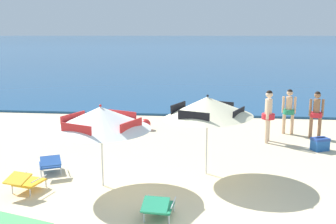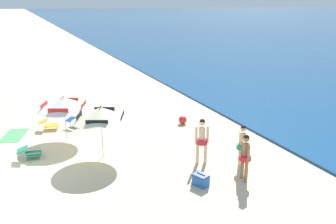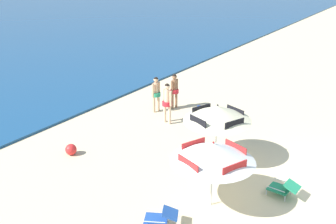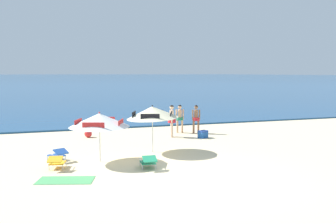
{
  "view_description": "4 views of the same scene",
  "coord_description": "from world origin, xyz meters",
  "px_view_note": "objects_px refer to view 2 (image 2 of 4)",
  "views": [
    {
      "loc": [
        -0.34,
        -5.53,
        3.56
      ],
      "look_at": [
        -1.61,
        6.17,
        1.19
      ],
      "focal_mm": 41.49,
      "sensor_mm": 36.0,
      "label": 1
    },
    {
      "loc": [
        12.26,
        1.54,
        5.76
      ],
      "look_at": [
        -1.18,
        7.18,
        1.24
      ],
      "focal_mm": 37.59,
      "sensor_mm": 36.0,
      "label": 2
    },
    {
      "loc": [
        -11.56,
        -1.14,
        6.48
      ],
      "look_at": [
        1.14,
        7.01,
        0.72
      ],
      "focal_mm": 42.43,
      "sensor_mm": 36.0,
      "label": 3
    },
    {
      "loc": [
        -4.6,
        -10.99,
        3.49
      ],
      "look_at": [
        1.07,
        6.35,
        1.49
      ],
      "focal_mm": 38.41,
      "sensor_mm": 36.0,
      "label": 4
    }
  ],
  "objects_px": {
    "beach_umbrella_striped_second": "(101,114)",
    "person_wading_in": "(242,143)",
    "lounge_chair_facing_sea": "(49,124)",
    "beach_towel": "(14,135)",
    "person_standing_beside": "(202,138)",
    "beach_ball": "(183,120)",
    "person_standing_near_shore": "(245,154)",
    "lounge_chair_beside_umbrella": "(29,152)",
    "cooler_box": "(201,180)",
    "beach_umbrella_striped_main": "(64,103)",
    "lounge_chair_under_umbrella": "(76,121)"
  },
  "relations": [
    {
      "from": "beach_umbrella_striped_second",
      "to": "person_wading_in",
      "type": "relative_size",
      "value": 1.6
    },
    {
      "from": "beach_umbrella_striped_second",
      "to": "person_wading_in",
      "type": "distance_m",
      "value": 5.36
    },
    {
      "from": "lounge_chair_facing_sea",
      "to": "beach_towel",
      "type": "bearing_deg",
      "value": -81.15
    },
    {
      "from": "person_standing_beside",
      "to": "person_wading_in",
      "type": "xyz_separation_m",
      "value": [
        0.89,
        1.17,
        -0.07
      ]
    },
    {
      "from": "beach_umbrella_striped_second",
      "to": "beach_ball",
      "type": "relative_size",
      "value": 6.44
    },
    {
      "from": "person_standing_near_shore",
      "to": "beach_towel",
      "type": "height_order",
      "value": "person_standing_near_shore"
    },
    {
      "from": "person_wading_in",
      "to": "beach_towel",
      "type": "bearing_deg",
      "value": -131.32
    },
    {
      "from": "lounge_chair_facing_sea",
      "to": "beach_umbrella_striped_second",
      "type": "bearing_deg",
      "value": 22.23
    },
    {
      "from": "lounge_chair_beside_umbrella",
      "to": "person_standing_beside",
      "type": "bearing_deg",
      "value": 63.91
    },
    {
      "from": "beach_umbrella_striped_second",
      "to": "person_standing_near_shore",
      "type": "height_order",
      "value": "beach_umbrella_striped_second"
    },
    {
      "from": "person_standing_beside",
      "to": "beach_umbrella_striped_second",
      "type": "bearing_deg",
      "value": -121.49
    },
    {
      "from": "cooler_box",
      "to": "beach_towel",
      "type": "distance_m",
      "value": 9.3
    },
    {
      "from": "beach_umbrella_striped_main",
      "to": "beach_ball",
      "type": "relative_size",
      "value": 7.68
    },
    {
      "from": "beach_umbrella_striped_main",
      "to": "beach_umbrella_striped_second",
      "type": "height_order",
      "value": "beach_umbrella_striped_second"
    },
    {
      "from": "lounge_chair_beside_umbrella",
      "to": "beach_towel",
      "type": "bearing_deg",
      "value": -169.08
    },
    {
      "from": "person_standing_near_shore",
      "to": "beach_towel",
      "type": "distance_m",
      "value": 10.5
    },
    {
      "from": "beach_umbrella_striped_second",
      "to": "lounge_chair_under_umbrella",
      "type": "relative_size",
      "value": 2.59
    },
    {
      "from": "person_standing_near_shore",
      "to": "beach_ball",
      "type": "bearing_deg",
      "value": 174.8
    },
    {
      "from": "lounge_chair_under_umbrella",
      "to": "person_standing_beside",
      "type": "bearing_deg",
      "value": 31.52
    },
    {
      "from": "beach_umbrella_striped_second",
      "to": "beach_towel",
      "type": "height_order",
      "value": "beach_umbrella_striped_second"
    },
    {
      "from": "lounge_chair_facing_sea",
      "to": "person_wading_in",
      "type": "distance_m",
      "value": 9.3
    },
    {
      "from": "lounge_chair_beside_umbrella",
      "to": "person_wading_in",
      "type": "relative_size",
      "value": 0.56
    },
    {
      "from": "lounge_chair_beside_umbrella",
      "to": "beach_umbrella_striped_second",
      "type": "bearing_deg",
      "value": 71.3
    },
    {
      "from": "lounge_chair_facing_sea",
      "to": "person_standing_near_shore",
      "type": "distance_m",
      "value": 9.67
    },
    {
      "from": "lounge_chair_under_umbrella",
      "to": "person_standing_beside",
      "type": "distance_m",
      "value": 7.11
    },
    {
      "from": "lounge_chair_under_umbrella",
      "to": "person_wading_in",
      "type": "bearing_deg",
      "value": 35.12
    },
    {
      "from": "lounge_chair_beside_umbrella",
      "to": "lounge_chair_facing_sea",
      "type": "xyz_separation_m",
      "value": [
        -3.19,
        0.99,
        0.0
      ]
    },
    {
      "from": "person_wading_in",
      "to": "lounge_chair_under_umbrella",
      "type": "bearing_deg",
      "value": -144.88
    },
    {
      "from": "beach_umbrella_striped_main",
      "to": "beach_umbrella_striped_second",
      "type": "bearing_deg",
      "value": 23.67
    },
    {
      "from": "lounge_chair_facing_sea",
      "to": "beach_towel",
      "type": "relative_size",
      "value": 0.54
    },
    {
      "from": "lounge_chair_facing_sea",
      "to": "person_wading_in",
      "type": "relative_size",
      "value": 0.59
    },
    {
      "from": "beach_umbrella_striped_main",
      "to": "person_standing_beside",
      "type": "relative_size",
      "value": 1.78
    },
    {
      "from": "person_standing_near_shore",
      "to": "beach_umbrella_striped_second",
      "type": "bearing_deg",
      "value": -133.13
    },
    {
      "from": "beach_umbrella_striped_main",
      "to": "person_standing_beside",
      "type": "height_order",
      "value": "beach_umbrella_striped_main"
    },
    {
      "from": "person_standing_near_shore",
      "to": "beach_ball",
      "type": "distance_m",
      "value": 6.15
    },
    {
      "from": "lounge_chair_beside_umbrella",
      "to": "person_wading_in",
      "type": "height_order",
      "value": "person_wading_in"
    },
    {
      "from": "person_standing_beside",
      "to": "person_wading_in",
      "type": "distance_m",
      "value": 1.47
    },
    {
      "from": "cooler_box",
      "to": "beach_umbrella_striped_main",
      "type": "bearing_deg",
      "value": -149.31
    },
    {
      "from": "person_standing_near_shore",
      "to": "person_standing_beside",
      "type": "distance_m",
      "value": 1.87
    },
    {
      "from": "person_standing_near_shore",
      "to": "lounge_chair_beside_umbrella",
      "type": "bearing_deg",
      "value": -124.88
    },
    {
      "from": "lounge_chair_beside_umbrella",
      "to": "beach_umbrella_striped_main",
      "type": "bearing_deg",
      "value": 134.19
    },
    {
      "from": "cooler_box",
      "to": "beach_ball",
      "type": "height_order",
      "value": "cooler_box"
    },
    {
      "from": "person_wading_in",
      "to": "beach_umbrella_striped_second",
      "type": "bearing_deg",
      "value": -123.1
    },
    {
      "from": "lounge_chair_facing_sea",
      "to": "cooler_box",
      "type": "distance_m",
      "value": 8.64
    },
    {
      "from": "beach_umbrella_striped_main",
      "to": "person_wading_in",
      "type": "distance_m",
      "value": 7.7
    },
    {
      "from": "lounge_chair_facing_sea",
      "to": "beach_ball",
      "type": "relative_size",
      "value": 2.37
    },
    {
      "from": "beach_umbrella_striped_main",
      "to": "person_standing_near_shore",
      "type": "bearing_deg",
      "value": 39.29
    },
    {
      "from": "beach_umbrella_striped_second",
      "to": "person_standing_beside",
      "type": "relative_size",
      "value": 1.49
    },
    {
      "from": "lounge_chair_under_umbrella",
      "to": "person_wading_in",
      "type": "distance_m",
      "value": 8.48
    },
    {
      "from": "beach_umbrella_striped_second",
      "to": "person_standing_beside",
      "type": "distance_m",
      "value": 3.91
    }
  ]
}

